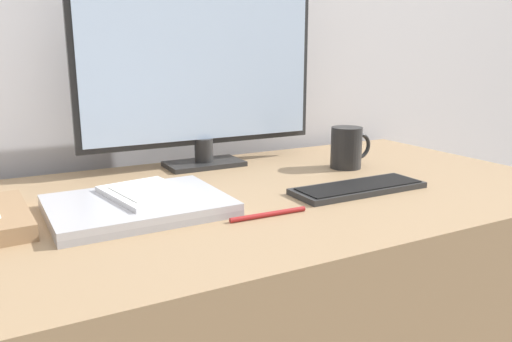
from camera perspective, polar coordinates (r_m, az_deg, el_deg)
The scene contains 6 objects.
monitor at distance 1.26m, azimuth -6.25°, elevation 11.14°, with size 0.62×0.11×0.45m.
keyboard at distance 1.07m, azimuth 11.64°, elevation -1.89°, with size 0.29×0.10×0.01m.
laptop at distance 0.94m, azimuth -13.33°, elevation -3.85°, with size 0.32×0.24×0.02m.
ereader at distance 0.95m, azimuth -12.22°, elevation -2.43°, with size 0.16×0.20×0.01m.
coffee_mug at distance 1.27m, azimuth 10.38°, elevation 2.65°, with size 0.12×0.08×0.10m.
pen at distance 0.89m, azimuth 1.45°, elevation -4.97°, with size 0.15×0.01×0.01m.
Camera 1 is at (-0.42, -0.76, 1.01)m, focal length 35.00 mm.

